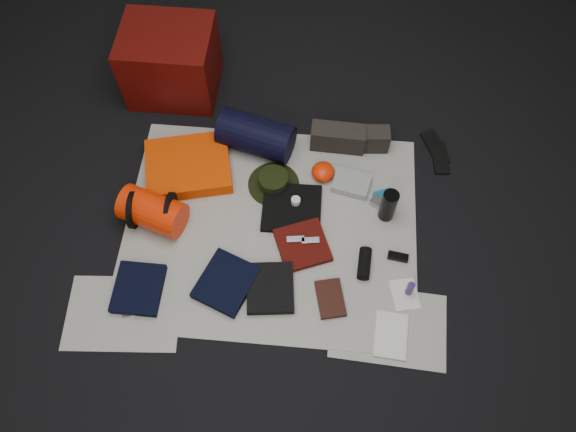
# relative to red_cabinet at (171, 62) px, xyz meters

# --- Properties ---
(floor) EXTENTS (4.50, 4.50, 0.02)m
(floor) POSITION_rel_red_cabinet_xyz_m (0.70, -0.96, -0.23)
(floor) COLOR black
(floor) RESTS_ON ground
(newspaper_mat) EXTENTS (1.60, 1.30, 0.01)m
(newspaper_mat) POSITION_rel_red_cabinet_xyz_m (0.70, -0.96, -0.22)
(newspaper_mat) COLOR beige
(newspaper_mat) RESTS_ON floor
(newspaper_sheet_front_left) EXTENTS (0.61, 0.44, 0.00)m
(newspaper_sheet_front_left) POSITION_rel_red_cabinet_xyz_m (-0.00, -1.51, -0.22)
(newspaper_sheet_front_left) COLOR beige
(newspaper_sheet_front_left) RESTS_ON floor
(newspaper_sheet_front_right) EXTENTS (0.60, 0.43, 0.00)m
(newspaper_sheet_front_right) POSITION_rel_red_cabinet_xyz_m (1.35, -1.46, -0.22)
(newspaper_sheet_front_right) COLOR beige
(newspaper_sheet_front_right) RESTS_ON floor
(red_cabinet) EXTENTS (0.53, 0.45, 0.44)m
(red_cabinet) POSITION_rel_red_cabinet_xyz_m (0.00, 0.00, 0.00)
(red_cabinet) COLOR #520906
(red_cabinet) RESTS_ON floor
(sleeping_pad) EXTENTS (0.55, 0.49, 0.09)m
(sleeping_pad) POSITION_rel_red_cabinet_xyz_m (0.19, -0.63, -0.17)
(sleeping_pad) COLOR #F94302
(sleeping_pad) RESTS_ON newspaper_mat
(stuff_sack) EXTENTS (0.39, 0.30, 0.20)m
(stuff_sack) POSITION_rel_red_cabinet_xyz_m (0.06, -0.97, -0.12)
(stuff_sack) COLOR #F12804
(stuff_sack) RESTS_ON newspaper_mat
(sack_strap_left) EXTENTS (0.02, 0.22, 0.22)m
(sack_strap_left) POSITION_rel_red_cabinet_xyz_m (-0.04, -0.97, -0.11)
(sack_strap_left) COLOR black
(sack_strap_left) RESTS_ON newspaper_mat
(sack_strap_right) EXTENTS (0.02, 0.22, 0.22)m
(sack_strap_right) POSITION_rel_red_cabinet_xyz_m (0.16, -0.97, -0.11)
(sack_strap_right) COLOR black
(sack_strap_right) RESTS_ON newspaper_mat
(navy_duffel) EXTENTS (0.47, 0.33, 0.22)m
(navy_duffel) POSITION_rel_red_cabinet_xyz_m (0.56, -0.43, -0.10)
(navy_duffel) COLOR black
(navy_duffel) RESTS_ON newspaper_mat
(boonie_brim) EXTENTS (0.34, 0.34, 0.01)m
(boonie_brim) POSITION_rel_red_cabinet_xyz_m (0.69, -0.68, -0.21)
(boonie_brim) COLOR black
(boonie_brim) RESTS_ON newspaper_mat
(boonie_crown) EXTENTS (0.17, 0.17, 0.07)m
(boonie_crown) POSITION_rel_red_cabinet_xyz_m (0.69, -0.68, -0.17)
(boonie_crown) COLOR black
(boonie_crown) RESTS_ON boonie_brim
(hiking_boot_left) EXTENTS (0.32, 0.13, 0.16)m
(hiking_boot_left) POSITION_rel_red_cabinet_xyz_m (1.04, -0.37, -0.14)
(hiking_boot_left) COLOR #2A2621
(hiking_boot_left) RESTS_ON newspaper_mat
(hiking_boot_right) EXTENTS (0.30, 0.13, 0.14)m
(hiking_boot_right) POSITION_rel_red_cabinet_xyz_m (1.19, -0.37, -0.14)
(hiking_boot_right) COLOR #2A2621
(hiking_boot_right) RESTS_ON newspaper_mat
(flip_flop_left) EXTENTS (0.17, 0.26, 0.01)m
(flip_flop_left) POSITION_rel_red_cabinet_xyz_m (1.62, -0.34, -0.22)
(flip_flop_left) COLOR black
(flip_flop_left) RESTS_ON floor
(flip_flop_right) EXTENTS (0.11, 0.24, 0.01)m
(flip_flop_right) POSITION_rel_red_cabinet_xyz_m (1.65, -0.41, -0.22)
(flip_flop_right) COLOR black
(flip_flop_right) RESTS_ON floor
(trousers_navy_a) EXTENTS (0.25, 0.28, 0.04)m
(trousers_navy_a) POSITION_rel_red_cabinet_xyz_m (0.05, -1.38, -0.19)
(trousers_navy_a) COLOR black
(trousers_navy_a) RESTS_ON newspaper_mat
(trousers_navy_b) EXTENTS (0.35, 0.37, 0.05)m
(trousers_navy_b) POSITION_rel_red_cabinet_xyz_m (0.50, -1.31, -0.19)
(trousers_navy_b) COLOR black
(trousers_navy_b) RESTS_ON newspaper_mat
(trousers_charcoal) EXTENTS (0.27, 0.30, 0.04)m
(trousers_charcoal) POSITION_rel_red_cabinet_xyz_m (0.73, -1.32, -0.19)
(trousers_charcoal) COLOR black
(trousers_charcoal) RESTS_ON newspaper_mat
(black_tshirt) EXTENTS (0.33, 0.31, 0.03)m
(black_tshirt) POSITION_rel_red_cabinet_xyz_m (0.81, -0.84, -0.20)
(black_tshirt) COLOR black
(black_tshirt) RESTS_ON newspaper_mat
(red_shirt) EXTENTS (0.34, 0.34, 0.03)m
(red_shirt) POSITION_rel_red_cabinet_xyz_m (0.88, -1.06, -0.20)
(red_shirt) COLOR #490B08
(red_shirt) RESTS_ON newspaper_mat
(orange_stuff_sack) EXTENTS (0.16, 0.16, 0.09)m
(orange_stuff_sack) POSITION_rel_red_cabinet_xyz_m (0.97, -0.60, -0.17)
(orange_stuff_sack) COLOR #F12804
(orange_stuff_sack) RESTS_ON newspaper_mat
(first_aid_pouch) EXTENTS (0.23, 0.19, 0.05)m
(first_aid_pouch) POSITION_rel_red_cabinet_xyz_m (1.13, -0.65, -0.19)
(first_aid_pouch) COLOR gray
(first_aid_pouch) RESTS_ON newspaper_mat
(water_bottle) EXTENTS (0.11, 0.11, 0.22)m
(water_bottle) POSITION_rel_red_cabinet_xyz_m (1.33, -0.83, -0.11)
(water_bottle) COLOR black
(water_bottle) RESTS_ON newspaper_mat
(speaker) EXTENTS (0.08, 0.17, 0.07)m
(speaker) POSITION_rel_red_cabinet_xyz_m (1.22, -1.15, -0.18)
(speaker) COLOR black
(speaker) RESTS_ON newspaper_mat
(compact_camera) EXTENTS (0.12, 0.10, 0.04)m
(compact_camera) POSITION_rel_red_cabinet_xyz_m (1.29, -0.77, -0.20)
(compact_camera) COLOR #A0A0A4
(compact_camera) RESTS_ON newspaper_mat
(cyan_case) EXTENTS (0.12, 0.10, 0.03)m
(cyan_case) POSITION_rel_red_cabinet_xyz_m (1.32, -0.71, -0.20)
(cyan_case) COLOR #0E5E87
(cyan_case) RESTS_ON newspaper_mat
(toiletry_purple) EXTENTS (0.05, 0.05, 0.11)m
(toiletry_purple) POSITION_rel_red_cabinet_xyz_m (1.45, -1.28, -0.16)
(toiletry_purple) COLOR #3E1F65
(toiletry_purple) RESTS_ON newspaper_mat
(toiletry_clear) EXTENTS (0.04, 0.04, 0.09)m
(toiletry_clear) POSITION_rel_red_cabinet_xyz_m (1.45, -1.27, -0.17)
(toiletry_clear) COLOR #BABFBA
(toiletry_clear) RESTS_ON newspaper_mat
(paperback_book) EXTENTS (0.18, 0.23, 0.03)m
(paperback_book) POSITION_rel_red_cabinet_xyz_m (1.05, -1.35, -0.20)
(paperback_book) COLOR black
(paperback_book) RESTS_ON newspaper_mat
(map_booklet) EXTENTS (0.18, 0.25, 0.01)m
(map_booklet) POSITION_rel_red_cabinet_xyz_m (1.36, -1.51, -0.21)
(map_booklet) COLOR silver
(map_booklet) RESTS_ON newspaper_mat
(map_printout) EXTENTS (0.17, 0.20, 0.01)m
(map_printout) POSITION_rel_red_cabinet_xyz_m (1.43, -1.29, -0.21)
(map_printout) COLOR silver
(map_printout) RESTS_ON newspaper_mat
(sunglasses) EXTENTS (0.11, 0.06, 0.03)m
(sunglasses) POSITION_rel_red_cabinet_xyz_m (1.40, -1.08, -0.20)
(sunglasses) COLOR black
(sunglasses) RESTS_ON newspaper_mat
(key_cluster) EXTENTS (0.09, 0.09, 0.01)m
(key_cluster) POSITION_rel_red_cabinet_xyz_m (0.03, -1.50, -0.21)
(key_cluster) COLOR #A0A0A4
(key_cluster) RESTS_ON newspaper_mat
(tape_roll) EXTENTS (0.05, 0.05, 0.04)m
(tape_roll) POSITION_rel_red_cabinet_xyz_m (0.83, -0.81, -0.17)
(tape_roll) COLOR silver
(tape_roll) RESTS_ON black_tshirt
(energy_bar_a) EXTENTS (0.10, 0.05, 0.01)m
(energy_bar_a) POSITION_rel_red_cabinet_xyz_m (0.84, -1.04, -0.17)
(energy_bar_a) COLOR #A0A0A4
(energy_bar_a) RESTS_ON red_shirt
(energy_bar_b) EXTENTS (0.10, 0.05, 0.01)m
(energy_bar_b) POSITION_rel_red_cabinet_xyz_m (0.92, -1.04, -0.17)
(energy_bar_b) COLOR #A0A0A4
(energy_bar_b) RESTS_ON red_shirt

